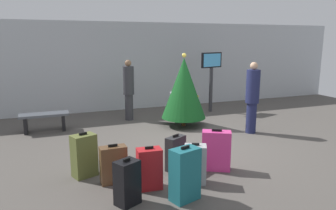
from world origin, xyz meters
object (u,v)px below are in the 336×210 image
Objects in this scene: suitcase_2 at (113,165)px; suitcase_3 at (216,150)px; traveller_1 at (129,88)px; suitcase_0 at (185,174)px; holiday_tree at (184,88)px; suitcase_5 at (84,156)px; flight_info_kiosk at (211,71)px; suitcase_7 at (149,169)px; traveller_0 at (252,96)px; suitcase_4 at (127,183)px; suitcase_6 at (195,164)px; suitcase_1 at (176,153)px; waiting_bench at (44,118)px.

suitcase_3 reaches higher than suitcase_2.
traveller_1 is 2.32× the size of suitcase_3.
suitcase_0 reaches higher than suitcase_3.
suitcase_5 is at bearing -140.41° from holiday_tree.
flight_info_kiosk reaches higher than suitcase_7.
flight_info_kiosk is at bearing 62.71° from suitcase_3.
traveller_0 is 2.58× the size of suitcase_4.
suitcase_2 is (-2.53, -2.87, -0.74)m from holiday_tree.
suitcase_1 is at bearing 98.40° from suitcase_6.
suitcase_1 is (-0.12, -3.92, -0.63)m from traveller_1.
suitcase_6 is (-2.84, -4.72, -1.02)m from flight_info_kiosk.
suitcase_6 is (-0.60, -0.36, -0.04)m from suitcase_3.
suitcase_2 is at bearing -173.28° from suitcase_1.
suitcase_0 is (-3.23, -5.18, -0.95)m from flight_info_kiosk.
suitcase_3 is (2.92, -3.76, 0.02)m from waiting_bench.
suitcase_0 reaches higher than waiting_bench.
suitcase_7 is (-0.79, -4.47, -0.61)m from traveller_1.
holiday_tree reaches higher than suitcase_2.
flight_info_kiosk is at bearing 52.11° from suitcase_7.
traveller_0 is 2.71× the size of suitcase_2.
suitcase_3 is 1.93m from suitcase_4.
waiting_bench is at bearing 104.12° from suitcase_4.
suitcase_0 is at bearing -47.82° from suitcase_2.
holiday_tree is 2.85× the size of suitcase_7.
suitcase_2 is at bearing -107.55° from traveller_1.
suitcase_6 is at bearing -81.60° from suitcase_1.
holiday_tree is 2.86× the size of suitcase_4.
suitcase_2 is 0.95× the size of suitcase_7.
flight_info_kiosk is 6.52m from suitcase_4.
flight_info_kiosk is 2.79× the size of suitcase_4.
waiting_bench is 0.67× the size of traveller_0.
flight_info_kiosk is at bearing 39.96° from suitcase_5.
waiting_bench is (-3.59, 0.76, -0.71)m from holiday_tree.
flight_info_kiosk is at bearing 40.64° from holiday_tree.
suitcase_5 is (-4.52, -3.79, -0.98)m from flight_info_kiosk.
suitcase_1 is at bearing -10.69° from suitcase_5.
traveller_1 reaches higher than suitcase_2.
suitcase_4 is 1.25m from suitcase_6.
suitcase_0 is 0.84m from suitcase_4.
suitcase_3 is at bearing 39.93° from suitcase_0.
flight_info_kiosk is at bearing 84.84° from traveller_0.
suitcase_2 is 1.35m from suitcase_6.
suitcase_7 is at bearing -68.94° from waiting_bench.
flight_info_kiosk is 2.47× the size of suitcase_5.
traveller_0 is 2.29× the size of suitcase_5.
traveller_1 is at bearing 64.81° from suitcase_5.
suitcase_7 is at bearing 174.19° from suitcase_6.
suitcase_7 is at bearing -148.72° from traveller_0.
suitcase_3 is 2.34m from suitcase_5.
traveller_1 is at bearing 136.34° from holiday_tree.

